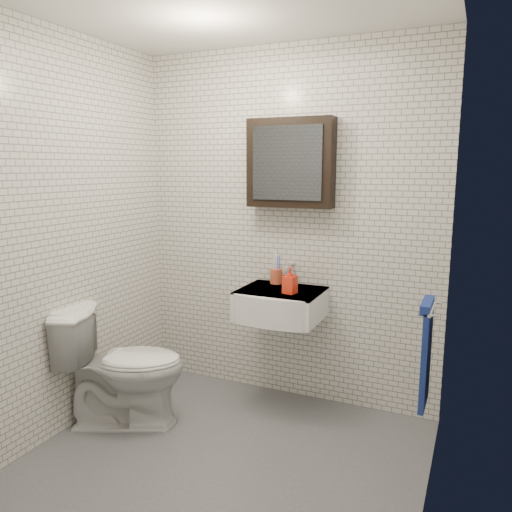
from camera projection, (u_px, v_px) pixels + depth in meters
The scene contains 9 objects.
ground at pixel (222, 461), 2.87m from camera, with size 2.20×2.00×0.01m, color #505258.
room_shell at pixel (219, 207), 2.61m from camera, with size 2.22×2.02×2.51m.
washbasin at pixel (279, 304), 3.38m from camera, with size 0.55×0.50×0.20m.
faucet at pixel (289, 276), 3.52m from camera, with size 0.06×0.20×0.15m.
mirror_cabinet at pixel (290, 163), 3.38m from camera, with size 0.60×0.15×0.60m.
towel_rail at pixel (426, 349), 2.63m from camera, with size 0.09×0.30×0.58m.
toothbrush_cup at pixel (276, 275), 3.57m from camera, with size 0.09×0.09×0.23m.
soap_bottle at pixel (290, 280), 3.28m from camera, with size 0.08×0.08×0.18m, color orange.
toilet at pixel (123, 366), 3.25m from camera, with size 0.44×0.78×0.80m, color white.
Camera 1 is at (1.26, -2.30, 1.68)m, focal length 35.00 mm.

